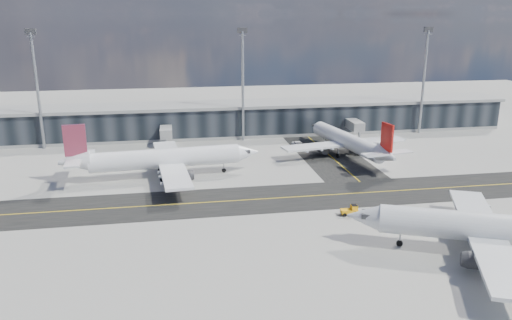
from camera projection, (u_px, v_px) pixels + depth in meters
The scene contains 9 objects.
ground at pixel (283, 206), 86.82m from camera, with size 300.00×300.00×0.00m, color gray.
taxiway_lanes at pixel (290, 185), 97.61m from camera, with size 180.00×63.00×0.03m.
terminal_concourse at pixel (240, 120), 137.63m from camera, with size 152.00×19.80×8.80m.
floodlight_masts at pixel (243, 81), 127.82m from camera, with size 102.50×0.70×28.90m.
airliner_af at pixel (163, 159), 101.12m from camera, with size 40.19×34.30×11.90m.
airliner_redtail at pixel (348, 141), 116.21m from camera, with size 31.47×36.70×10.90m.
airliner_near at pixel (499, 229), 67.86m from camera, with size 38.99×33.69×12.07m.
baggage_tug at pixel (351, 210), 82.71m from camera, with size 2.84×1.57×1.73m.
service_van at pixel (298, 145), 124.94m from camera, with size 2.31×5.02×1.39m, color white.
Camera 1 is at (-18.34, -79.09, 32.15)m, focal length 35.00 mm.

